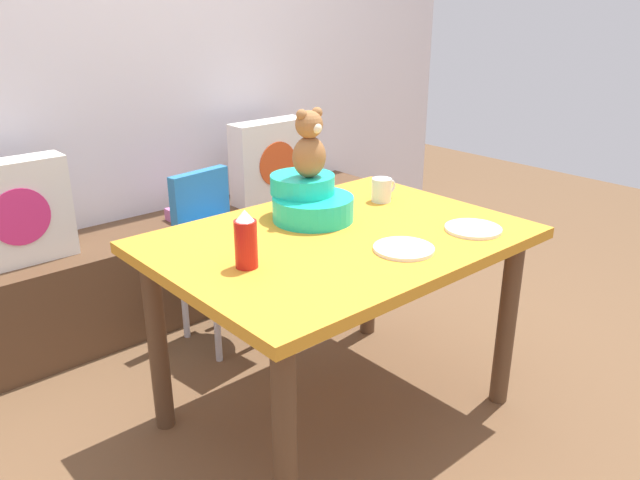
% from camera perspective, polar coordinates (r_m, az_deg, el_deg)
% --- Properties ---
extents(ground_plane, '(8.00, 8.00, 0.00)m').
position_cam_1_polar(ground_plane, '(2.55, 1.54, -15.25)').
color(ground_plane, brown).
extents(back_wall, '(4.40, 0.10, 2.60)m').
position_cam_1_polar(back_wall, '(3.30, -16.74, 16.61)').
color(back_wall, silver).
rests_on(back_wall, ground_plane).
extents(window_bench, '(2.60, 0.44, 0.46)m').
position_cam_1_polar(window_bench, '(3.31, -12.80, -2.22)').
color(window_bench, brown).
rests_on(window_bench, ground_plane).
extents(pillow_floral_left, '(0.44, 0.15, 0.44)m').
position_cam_1_polar(pillow_floral_left, '(2.89, -25.94, 2.23)').
color(pillow_floral_left, white).
rests_on(pillow_floral_left, window_bench).
extents(pillow_floral_right, '(0.44, 0.15, 0.44)m').
position_cam_1_polar(pillow_floral_right, '(3.45, -4.58, 7.11)').
color(pillow_floral_right, white).
rests_on(pillow_floral_right, window_bench).
extents(book_stack, '(0.20, 0.14, 0.06)m').
position_cam_1_polar(book_stack, '(3.26, -11.79, 2.39)').
color(book_stack, '#BD66A2').
rests_on(book_stack, window_bench).
extents(dining_table, '(1.26, 0.92, 0.74)m').
position_cam_1_polar(dining_table, '(2.23, 1.70, -2.00)').
color(dining_table, orange).
rests_on(dining_table, ground_plane).
extents(highchair, '(0.36, 0.48, 0.79)m').
position_cam_1_polar(highchair, '(2.85, -9.03, 0.49)').
color(highchair, '#2672B2').
rests_on(highchair, ground_plane).
extents(infant_seat_teal, '(0.30, 0.33, 0.16)m').
position_cam_1_polar(infant_seat_teal, '(2.33, -0.96, 3.63)').
color(infant_seat_teal, '#1CCBAA').
rests_on(infant_seat_teal, dining_table).
extents(teddy_bear, '(0.13, 0.12, 0.25)m').
position_cam_1_polar(teddy_bear, '(2.28, -0.98, 8.59)').
color(teddy_bear, '#996438').
rests_on(teddy_bear, infant_seat_teal).
extents(ketchup_bottle, '(0.07, 0.07, 0.18)m').
position_cam_1_polar(ketchup_bottle, '(1.91, -6.74, -0.04)').
color(ketchup_bottle, red).
rests_on(ketchup_bottle, dining_table).
extents(coffee_mug, '(0.12, 0.08, 0.09)m').
position_cam_1_polar(coffee_mug, '(2.55, 5.65, 4.56)').
color(coffee_mug, silver).
rests_on(coffee_mug, dining_table).
extents(dinner_plate_near, '(0.20, 0.20, 0.01)m').
position_cam_1_polar(dinner_plate_near, '(2.29, 13.72, 0.99)').
color(dinner_plate_near, white).
rests_on(dinner_plate_near, dining_table).
extents(dinner_plate_far, '(0.20, 0.20, 0.01)m').
position_cam_1_polar(dinner_plate_far, '(2.07, 7.60, -0.78)').
color(dinner_plate_far, white).
rests_on(dinner_plate_far, dining_table).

